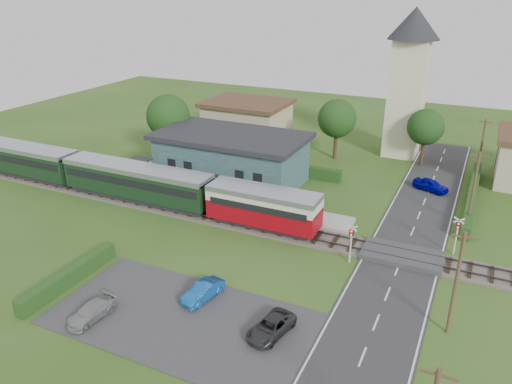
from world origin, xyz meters
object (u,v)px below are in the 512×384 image
at_px(station_building, 231,157).
at_px(crossing_signal_far, 457,230).
at_px(car_park_blue, 203,291).
at_px(pedestrian_near, 280,202).
at_px(car_park_silver, 91,312).
at_px(train, 111,176).
at_px(pedestrian_far, 145,179).
at_px(crossing_signal_near, 351,238).
at_px(equipment_hut, 138,171).
at_px(car_on_road, 431,185).
at_px(church_tower, 409,72).
at_px(car_park_dark, 271,327).
at_px(house_west, 247,121).

height_order(station_building, crossing_signal_far, station_building).
xyz_separation_m(car_park_blue, pedestrian_near, (-0.50, 14.67, 0.71)).
bearing_deg(car_park_silver, crossing_signal_far, 48.92).
bearing_deg(train, car_park_silver, -53.63).
bearing_deg(car_park_blue, crossing_signal_far, 54.22).
height_order(car_park_silver, pedestrian_far, pedestrian_far).
bearing_deg(station_building, crossing_signal_near, -34.81).
bearing_deg(crossing_signal_far, station_building, 164.37).
height_order(equipment_hut, crossing_signal_far, crossing_signal_far).
height_order(equipment_hut, car_on_road, equipment_hut).
height_order(crossing_signal_far, pedestrian_far, crossing_signal_far).
bearing_deg(car_park_silver, crossing_signal_near, 53.08).
height_order(train, crossing_signal_far, train).
distance_m(train, car_park_blue, 21.00).
height_order(train, church_tower, church_tower).
height_order(car_on_road, car_park_dark, car_on_road).
relative_size(train, car_park_dark, 11.61).
distance_m(train, pedestrian_near, 17.31).
distance_m(crossing_signal_near, car_park_blue, 12.04).
distance_m(station_building, pedestrian_near, 10.11).
distance_m(train, church_tower, 36.19).
distance_m(church_tower, crossing_signal_far, 26.39).
distance_m(car_park_blue, car_park_silver, 7.32).
bearing_deg(church_tower, car_park_blue, -99.60).
xyz_separation_m(house_west, pedestrian_near, (13.15, -19.83, -1.44)).
bearing_deg(car_park_dark, house_west, 129.34).
relative_size(car_park_blue, pedestrian_near, 1.91).
bearing_deg(car_park_blue, car_park_dark, -2.96).
xyz_separation_m(equipment_hut, car_park_silver, (11.31, -19.70, -1.15)).
relative_size(house_west, car_park_silver, 3.05).
bearing_deg(car_park_dark, crossing_signal_near, 90.13).
height_order(equipment_hut, train, train).
bearing_deg(crossing_signal_near, pedestrian_near, 145.93).
bearing_deg(car_on_road, crossing_signal_near, -169.70).
distance_m(house_west, pedestrian_near, 23.84).
relative_size(house_west, crossing_signal_far, 3.30).
distance_m(station_building, car_park_blue, 22.34).
height_order(house_west, crossing_signal_far, house_west).
bearing_deg(pedestrian_near, car_park_blue, 85.06).
height_order(house_west, car_park_silver, house_west).
bearing_deg(church_tower, pedestrian_far, -133.43).
xyz_separation_m(equipment_hut, car_park_blue, (16.65, -14.70, -1.10)).
bearing_deg(station_building, house_west, 109.65).
distance_m(station_building, crossing_signal_far, 24.51).
height_order(equipment_hut, car_park_dark, equipment_hut).
xyz_separation_m(house_west, car_park_silver, (8.31, -39.50, -2.20)).
distance_m(station_building, crossing_signal_near, 19.98).
xyz_separation_m(crossing_signal_near, car_on_road, (3.70, 17.61, -1.46)).
distance_m(equipment_hut, train, 3.34).
height_order(car_on_road, car_park_silver, car_on_road).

